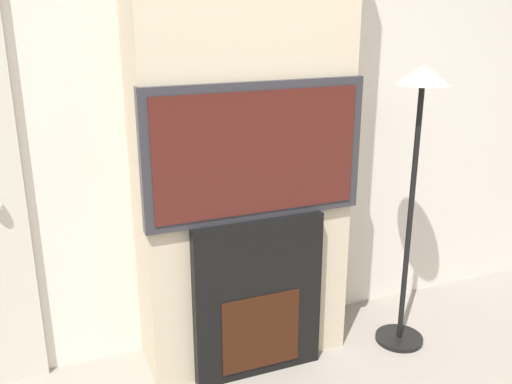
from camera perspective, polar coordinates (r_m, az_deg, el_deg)
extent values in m
cube|color=silver|center=(3.08, -3.05, 8.55)|extent=(6.00, 0.06, 2.70)
cube|color=beige|center=(2.86, -1.52, 7.82)|extent=(1.08, 0.40, 2.70)
cube|color=black|center=(3.00, 0.00, -10.35)|extent=(0.68, 0.14, 0.87)
cube|color=#33160A|center=(3.03, 0.53, -13.85)|extent=(0.42, 0.01, 0.42)
cube|color=#2D2D33|center=(2.71, 0.00, 4.03)|extent=(1.11, 0.06, 0.67)
cube|color=#471914|center=(2.68, 0.26, 3.86)|extent=(1.02, 0.01, 0.59)
cylinder|color=black|center=(3.54, 14.11, -13.99)|extent=(0.27, 0.27, 0.03)
cylinder|color=black|center=(3.21, 15.14, -2.69)|extent=(0.03, 0.03, 1.46)
cone|color=#B7B2A3|center=(3.03, 16.38, 11.24)|extent=(0.28, 0.28, 0.10)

